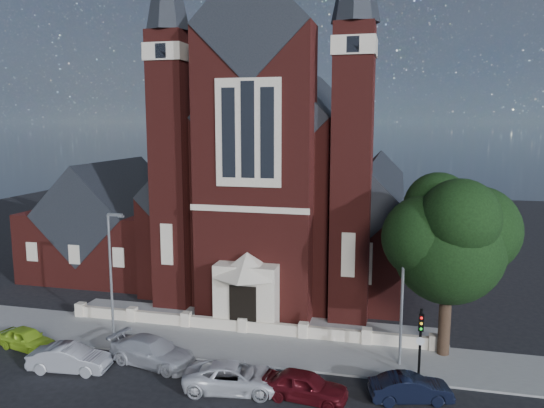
{
  "coord_description": "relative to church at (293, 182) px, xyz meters",
  "views": [
    {
      "loc": [
        9.62,
        -25.22,
        13.71
      ],
      "look_at": [
        0.61,
        12.0,
        7.77
      ],
      "focal_mm": 35.0,
      "sensor_mm": 36.0,
      "label": 1
    }
  ],
  "objects": [
    {
      "name": "car_dark_red",
      "position": [
        5.42,
        -23.83,
        -7.45
      ],
      "size": [
        4.49,
        2.23,
        1.47
      ],
      "primitive_type": "imported",
      "rotation": [
        0.0,
        0.0,
        1.45
      ],
      "color": "#540E14",
      "rests_on": "ground"
    },
    {
      "name": "forecourt_wall",
      "position": [
        0.0,
        -16.44,
        -8.19
      ],
      "size": [
        24.0,
        0.4,
        0.9
      ],
      "primitive_type": "cube",
      "color": "beige",
      "rests_on": "ground"
    },
    {
      "name": "car_lime_van",
      "position": [
        -12.09,
        -21.94,
        -7.53
      ],
      "size": [
        4.12,
        2.43,
        1.32
      ],
      "primitive_type": "imported",
      "rotation": [
        0.0,
        0.0,
        1.33
      ],
      "color": "#A9D82B",
      "rests_on": "ground"
    },
    {
      "name": "car_navy",
      "position": [
        10.53,
        -22.75,
        -7.52
      ],
      "size": [
        4.28,
        2.43,
        1.34
      ],
      "primitive_type": "imported",
      "rotation": [
        0.0,
        0.0,
        1.84
      ],
      "color": "black",
      "rests_on": "ground"
    },
    {
      "name": "forecourt_paving",
      "position": [
        0.0,
        -14.44,
        -8.19
      ],
      "size": [
        26.0,
        3.0,
        0.14
      ],
      "primitive_type": "cube",
      "color": "gray",
      "rests_on": "ground"
    },
    {
      "name": "street_tree",
      "position": [
        12.6,
        -17.23,
        -1.23
      ],
      "size": [
        6.4,
        6.6,
        10.7
      ],
      "color": "black",
      "rests_on": "ground"
    },
    {
      "name": "ground",
      "position": [
        0.0,
        -7.94,
        -8.19
      ],
      "size": [
        120.0,
        120.0,
        0.0
      ],
      "primitive_type": "plane",
      "color": "black",
      "rests_on": "ground"
    },
    {
      "name": "traffic_signal",
      "position": [
        11.0,
        -20.52,
        -5.6
      ],
      "size": [
        0.28,
        0.42,
        4.0
      ],
      "color": "black",
      "rests_on": "ground"
    },
    {
      "name": "parish_hall",
      "position": [
        -16.0,
        -4.94,
        -4.17
      ],
      "size": [
        12.0,
        12.2,
        10.24
      ],
      "color": "#541A16",
      "rests_on": "ground"
    },
    {
      "name": "street_lamp_left",
      "position": [
        -7.91,
        -18.94,
        -3.59
      ],
      "size": [
        1.16,
        0.22,
        8.09
      ],
      "color": "gray",
      "rests_on": "ground"
    },
    {
      "name": "car_silver_a",
      "position": [
        -7.82,
        -23.88,
        -7.45
      ],
      "size": [
        4.6,
        2.05,
        1.47
      ],
      "primitive_type": "imported",
      "rotation": [
        0.0,
        0.0,
        1.69
      ],
      "color": "#929398",
      "rests_on": "ground"
    },
    {
      "name": "car_white_suv",
      "position": [
        1.71,
        -23.78,
        -7.47
      ],
      "size": [
        5.46,
        3.11,
        1.44
      ],
      "primitive_type": "imported",
      "rotation": [
        0.0,
        0.0,
        1.72
      ],
      "color": "silver",
      "rests_on": "ground"
    },
    {
      "name": "church",
      "position": [
        0.0,
        0.0,
        0.0
      ],
      "size": [
        20.01,
        34.9,
        29.2
      ],
      "color": "#541A16",
      "rests_on": "ground"
    },
    {
      "name": "street_lamp_right",
      "position": [
        10.09,
        -18.94,
        -3.59
      ],
      "size": [
        1.16,
        0.22,
        8.09
      ],
      "color": "gray",
      "rests_on": "ground"
    },
    {
      "name": "car_silver_b",
      "position": [
        -3.7,
        -22.05,
        -7.42
      ],
      "size": [
        5.64,
        3.28,
        1.54
      ],
      "primitive_type": "imported",
      "rotation": [
        0.0,
        0.0,
        1.35
      ],
      "color": "#B1B2B9",
      "rests_on": "ground"
    },
    {
      "name": "pavement_strip",
      "position": [
        0.0,
        -18.44,
        -8.19
      ],
      "size": [
        60.0,
        5.0,
        0.12
      ],
      "primitive_type": "cube",
      "color": "gray",
      "rests_on": "ground"
    }
  ]
}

